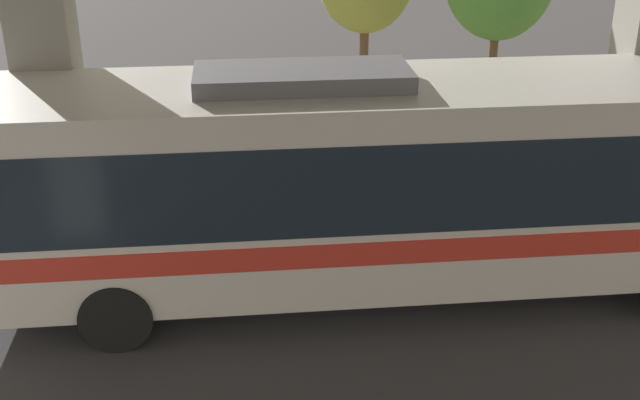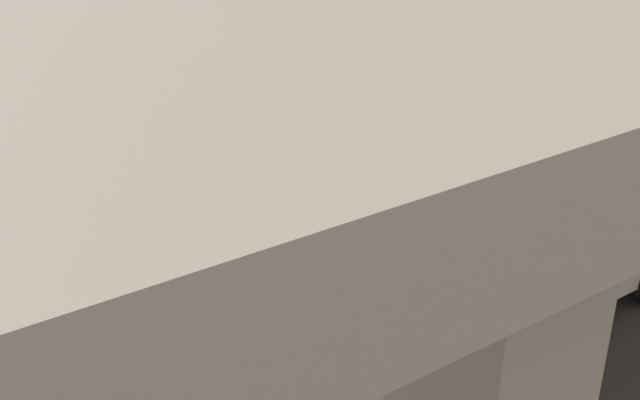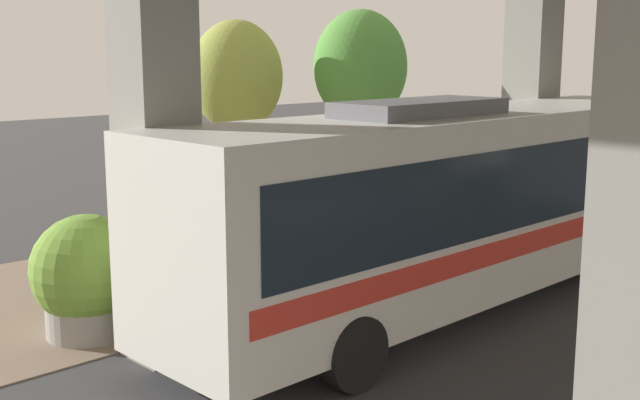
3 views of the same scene
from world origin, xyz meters
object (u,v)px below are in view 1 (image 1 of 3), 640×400
Objects in this scene: bus at (384,175)px; planter_back at (199,158)px; planter_front at (301,153)px; planter_middle at (62,174)px; planter_extra at (428,173)px; fire_hydrant at (412,159)px.

bus is 7.72× the size of planter_back.
planter_middle reaches higher than planter_front.
planter_middle is at bearing -92.89° from planter_extra.
planter_back is at bearing 109.40° from planter_middle.
planter_front reaches higher than fire_hydrant.
planter_middle is at bearing -79.68° from planter_front.
planter_front is 1.10× the size of planter_back.
fire_hydrant is 4.24m from planter_back.
fire_hydrant is 6.73m from planter_middle.
planter_middle is (-3.08, -5.29, -1.02)m from bus.
fire_hydrant is (-4.08, 1.36, -1.40)m from bus.
planter_middle is (0.80, -4.38, 0.07)m from planter_front.
planter_back is (-0.85, 2.42, -0.12)m from planter_middle.
fire_hydrant is at bearing 98.54° from planter_middle.
planter_back is 4.38m from planter_extra.
planter_front is (-3.88, -0.91, -1.09)m from bus.
planter_extra is (1.13, 2.26, -0.05)m from planter_front.
planter_extra is at bearing 153.83° from bus.
fire_hydrant is at bearing 179.66° from planter_extra.
bus reaches higher than planter_front.
fire_hydrant is at bearing 95.07° from planter_front.
fire_hydrant is 0.56× the size of planter_middle.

